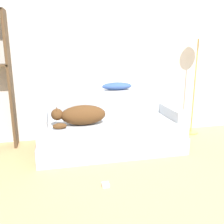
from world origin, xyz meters
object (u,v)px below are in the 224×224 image
Objects in this scene: throw_pillow at (117,86)px; power_adapter at (106,185)px; laptop at (127,121)px; dog at (81,115)px; couch at (110,136)px; floor_lamp at (198,42)px.

throw_pillow is 6.08× the size of power_adapter.
throw_pillow reaches higher than laptop.
dog is at bearing -142.77° from throw_pillow.
throw_pillow reaches higher than power_adapter.
dog is at bearing 100.07° from power_adapter.
dog reaches higher than power_adapter.
laptop is 5.00× the size of power_adapter.
dog is 1.01m from power_adapter.
throw_pillow reaches higher than couch.
throw_pillow is at bearing 63.75° from couch.
dog is at bearing -166.22° from floor_lamp.
power_adapter is at bearing -79.93° from dog.
floor_lamp is (1.46, 0.38, 1.26)m from couch.
laptop is (0.21, -0.10, 0.22)m from couch.
laptop reaches higher than couch.
throw_pillow is (0.18, 0.37, 0.63)m from couch.
couch is 26.70× the size of power_adapter.
throw_pillow is at bearing 71.16° from power_adapter.
dog is 1.56× the size of throw_pillow.
floor_lamp is 23.37× the size of power_adapter.
throw_pillow reaches higher than dog.
dog is 9.48× the size of power_adapter.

